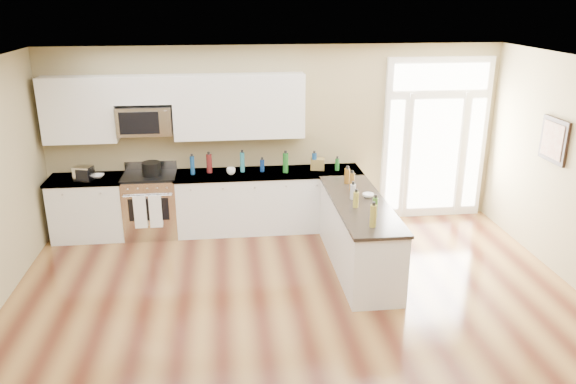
{
  "coord_description": "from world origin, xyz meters",
  "views": [
    {
      "loc": [
        -0.8,
        -4.48,
        3.49
      ],
      "look_at": [
        -0.05,
        2.0,
        1.2
      ],
      "focal_mm": 35.0,
      "sensor_mm": 36.0,
      "label": 1
    }
  ],
  "objects": [
    {
      "name": "ground",
      "position": [
        0.0,
        0.0,
        0.0
      ],
      "size": [
        8.0,
        8.0,
        0.0
      ],
      "primitive_type": "plane",
      "color": "#4A2215"
    },
    {
      "name": "room_shell",
      "position": [
        0.0,
        0.0,
        1.71
      ],
      "size": [
        8.0,
        8.0,
        8.0
      ],
      "color": "#9A8C61",
      "rests_on": "ground"
    },
    {
      "name": "back_cabinet_left",
      "position": [
        -2.87,
        3.69,
        0.44
      ],
      "size": [
        1.1,
        0.66,
        0.94
      ],
      "color": "silver",
      "rests_on": "ground"
    },
    {
      "name": "back_cabinet_right",
      "position": [
        -0.16,
        3.69,
        0.44
      ],
      "size": [
        2.85,
        0.66,
        0.94
      ],
      "color": "silver",
      "rests_on": "ground"
    },
    {
      "name": "peninsula_cabinet",
      "position": [
        0.93,
        2.24,
        0.43
      ],
      "size": [
        0.69,
        2.32,
        0.94
      ],
      "color": "silver",
      "rests_on": "ground"
    },
    {
      "name": "upper_cabinet_left",
      "position": [
        -2.88,
        3.83,
        1.93
      ],
      "size": [
        1.04,
        0.33,
        0.95
      ],
      "primitive_type": "cube",
      "color": "silver",
      "rests_on": "room_shell"
    },
    {
      "name": "upper_cabinet_right",
      "position": [
        -0.57,
        3.83,
        1.93
      ],
      "size": [
        1.94,
        0.33,
        0.95
      ],
      "primitive_type": "cube",
      "color": "silver",
      "rests_on": "room_shell"
    },
    {
      "name": "upper_cabinet_short",
      "position": [
        -1.95,
        3.83,
        2.2
      ],
      "size": [
        0.82,
        0.33,
        0.4
      ],
      "primitive_type": "cube",
      "color": "silver",
      "rests_on": "room_shell"
    },
    {
      "name": "microwave",
      "position": [
        -1.95,
        3.8,
        1.76
      ],
      "size": [
        0.78,
        0.41,
        0.42
      ],
      "color": "silver",
      "rests_on": "room_shell"
    },
    {
      "name": "entry_door",
      "position": [
        2.55,
        3.95,
        1.3
      ],
      "size": [
        1.7,
        0.1,
        2.6
      ],
      "color": "white",
      "rests_on": "ground"
    },
    {
      "name": "wall_art_near",
      "position": [
        3.47,
        2.2,
        1.7
      ],
      "size": [
        0.05,
        0.58,
        0.58
      ],
      "color": "black",
      "rests_on": "room_shell"
    },
    {
      "name": "kitchen_range",
      "position": [
        -1.95,
        3.69,
        0.48
      ],
      "size": [
        0.79,
        0.69,
        1.08
      ],
      "color": "silver",
      "rests_on": "ground"
    },
    {
      "name": "stockpot",
      "position": [
        -1.9,
        3.68,
        1.06
      ],
      "size": [
        0.36,
        0.36,
        0.21
      ],
      "primitive_type": "cylinder",
      "rotation": [
        0.0,
        0.0,
        -0.36
      ],
      "color": "black",
      "rests_on": "kitchen_range"
    },
    {
      "name": "toaster_oven",
      "position": [
        -2.85,
        3.57,
        1.05
      ],
      "size": [
        0.29,
        0.26,
        0.21
      ],
      "primitive_type": "cube",
      "rotation": [
        0.0,
        0.0,
        -0.28
      ],
      "color": "silver",
      "rests_on": "back_cabinet_left"
    },
    {
      "name": "cardboard_box",
      "position": [
        0.61,
        3.72,
        1.03
      ],
      "size": [
        0.23,
        0.19,
        0.17
      ],
      "primitive_type": "cube",
      "rotation": [
        0.0,
        0.0,
        -0.18
      ],
      "color": "brown",
      "rests_on": "back_cabinet_right"
    },
    {
      "name": "bowl_left",
      "position": [
        -2.69,
        3.68,
        0.96
      ],
      "size": [
        0.19,
        0.19,
        0.04
      ],
      "primitive_type": "imported",
      "rotation": [
        0.0,
        0.0,
        -0.06
      ],
      "color": "white",
      "rests_on": "back_cabinet_left"
    },
    {
      "name": "bowl_peninsula",
      "position": [
        1.07,
        2.4,
        0.96
      ],
      "size": [
        0.2,
        0.2,
        0.05
      ],
      "primitive_type": "imported",
      "rotation": [
        0.0,
        0.0,
        -0.36
      ],
      "color": "white",
      "rests_on": "peninsula_cabinet"
    },
    {
      "name": "cup_counter",
      "position": [
        -0.73,
        3.61,
        0.99
      ],
      "size": [
        0.17,
        0.17,
        0.1
      ],
      "primitive_type": "imported",
      "rotation": [
        0.0,
        0.0,
        -0.41
      ],
      "color": "white",
      "rests_on": "back_cabinet_right"
    },
    {
      "name": "counter_bottles",
      "position": [
        0.21,
        3.04,
        1.07
      ],
      "size": [
        2.34,
        2.43,
        0.3
      ],
      "color": "#19591E",
      "rests_on": "back_cabinet_right"
    }
  ]
}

